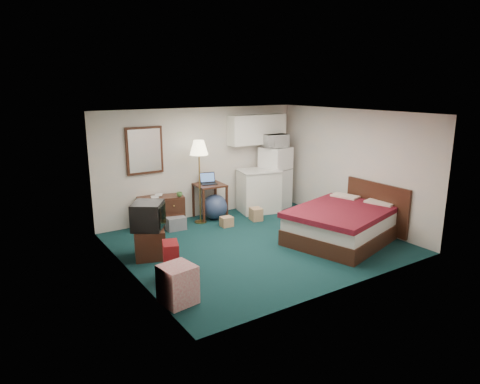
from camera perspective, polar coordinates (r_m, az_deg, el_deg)
floor at (r=8.37m, az=2.28°, el=-6.85°), size 5.00×4.50×0.01m
ceiling at (r=7.83m, az=2.46°, el=10.49°), size 5.00×4.50×0.01m
walls at (r=8.01m, az=2.37°, el=1.53°), size 5.01×4.51×2.50m
mirror at (r=9.25m, az=-12.62°, el=5.43°), size 0.80×0.06×1.00m
upper_cabinets at (r=10.40m, az=2.29°, el=8.34°), size 1.50×0.35×0.70m
headboard at (r=9.28m, az=17.71°, el=-1.84°), size 0.06×1.56×1.00m
dresser at (r=9.39m, az=-10.49°, el=-2.57°), size 1.06×0.68×0.67m
floor_lamp at (r=9.40m, az=-5.40°, el=1.30°), size 0.47×0.47×1.84m
desk at (r=9.82m, az=-4.04°, el=-1.22°), size 0.67×0.67×0.80m
exercise_ball at (r=9.77m, az=-3.34°, el=-1.99°), size 0.73×0.73×0.57m
kitchen_counter at (r=10.30m, az=2.52°, el=0.08°), size 1.04×0.87×0.99m
fridge at (r=10.66m, az=4.71°, el=1.95°), size 0.75×0.75×1.51m
bed at (r=8.63m, az=13.45°, el=-4.29°), size 2.39×2.08×0.65m
tv_stand at (r=7.82m, az=-11.98°, el=-6.68°), size 0.66×0.69×0.52m
suitcase at (r=6.91m, az=-9.18°, el=-9.00°), size 0.34×0.43×0.60m
retail_box at (r=6.18m, az=-8.31°, el=-12.08°), size 0.51×0.51×0.56m
file_bin at (r=9.20m, az=-8.59°, el=-4.13°), size 0.41×0.32×0.28m
cardboard_box_a at (r=9.31m, az=-1.80°, el=-3.96°), size 0.26×0.23×0.21m
cardboard_box_b at (r=9.72m, az=2.14°, el=-2.96°), size 0.29×0.32×0.28m
laptop at (r=9.69m, az=-4.18°, el=1.75°), size 0.41×0.36×0.24m
crt_tv at (r=7.69m, az=-12.20°, el=-3.11°), size 0.75×0.76×0.48m
microwave at (r=10.42m, az=4.69°, el=7.00°), size 0.61×0.38×0.40m
book_a at (r=9.22m, az=-11.83°, el=-0.09°), size 0.16×0.06×0.22m
book_b at (r=9.38m, az=-11.32°, el=0.18°), size 0.15×0.10×0.22m
mug at (r=9.20m, az=-8.08°, el=-0.24°), size 0.16×0.14×0.13m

